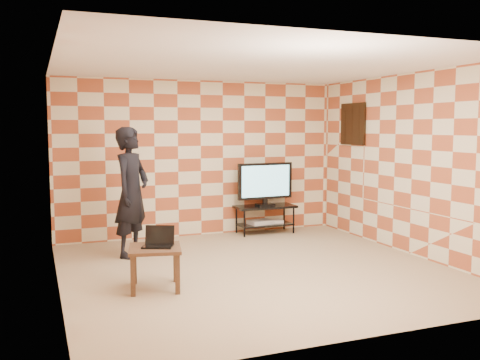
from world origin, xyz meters
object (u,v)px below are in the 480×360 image
at_px(person, 132,192).
at_px(side_table, 155,254).
at_px(tv_stand, 265,213).
at_px(tv, 265,182).

bearing_deg(person, side_table, -141.59).
xyz_separation_m(tv_stand, tv, (-0.00, -0.00, 0.56)).
distance_m(tv, side_table, 3.64).
bearing_deg(tv_stand, person, -161.35).
bearing_deg(tv_stand, side_table, -134.76).
height_order(tv_stand, side_table, same).
xyz_separation_m(tv, person, (-2.51, -0.84, 0.03)).
distance_m(tv_stand, person, 2.71).
relative_size(tv, person, 0.55).
bearing_deg(person, tv, -31.97).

